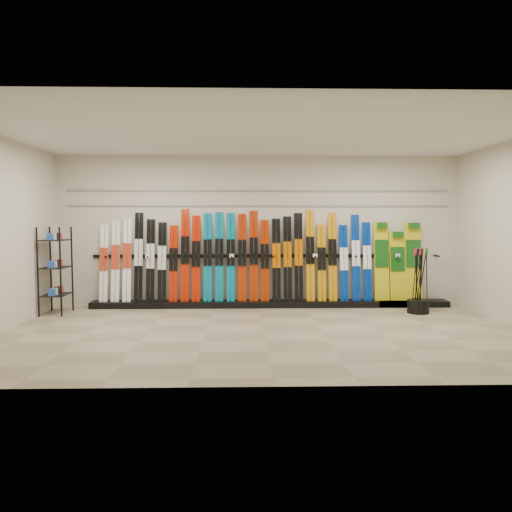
{
  "coord_description": "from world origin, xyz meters",
  "views": [
    {
      "loc": [
        -0.32,
        -7.5,
        1.69
      ],
      "look_at": [
        -0.1,
        1.0,
        1.1
      ],
      "focal_mm": 35.0,
      "sensor_mm": 36.0,
      "label": 1
    }
  ],
  "objects": [
    {
      "name": "pole_bin",
      "position": [
        2.91,
        1.52,
        0.12
      ],
      "size": [
        0.4,
        0.4,
        0.25
      ],
      "primitive_type": "cylinder",
      "color": "black",
      "rests_on": "floor"
    },
    {
      "name": "slatwall_rail_0",
      "position": [
        0.0,
        2.48,
        2.0
      ],
      "size": [
        7.6,
        0.02,
        0.03
      ],
      "primitive_type": "cube",
      "color": "gray",
      "rests_on": "back_wall"
    },
    {
      "name": "slatwall_rail_1",
      "position": [
        0.0,
        2.48,
        2.3
      ],
      "size": [
        7.6,
        0.02,
        0.03
      ],
      "primitive_type": "cube",
      "color": "gray",
      "rests_on": "back_wall"
    },
    {
      "name": "ceiling",
      "position": [
        0.0,
        0.0,
        3.0
      ],
      "size": [
        8.0,
        8.0,
        0.0
      ],
      "primitive_type": "plane",
      "rotation": [
        3.14,
        0.0,
        0.0
      ],
      "color": "silver",
      "rests_on": "back_wall"
    },
    {
      "name": "back_wall",
      "position": [
        0.0,
        2.5,
        1.5
      ],
      "size": [
        8.0,
        0.0,
        8.0
      ],
      "primitive_type": "plane",
      "rotation": [
        1.57,
        0.0,
        0.0
      ],
      "color": "beige",
      "rests_on": "floor"
    },
    {
      "name": "accessory_rack",
      "position": [
        -3.75,
        1.66,
        0.8
      ],
      "size": [
        0.4,
        0.6,
        1.59
      ],
      "primitive_type": "cube",
      "color": "black",
      "rests_on": "floor"
    },
    {
      "name": "floor",
      "position": [
        0.0,
        0.0,
        0.0
      ],
      "size": [
        8.0,
        8.0,
        0.0
      ],
      "primitive_type": "plane",
      "color": "gray",
      "rests_on": "ground"
    },
    {
      "name": "ski_poles",
      "position": [
        2.92,
        1.52,
        0.61
      ],
      "size": [
        0.31,
        0.25,
        1.18
      ],
      "color": "black",
      "rests_on": "pole_bin"
    },
    {
      "name": "skis",
      "position": [
        -0.44,
        2.36,
        0.95
      ],
      "size": [
        5.38,
        0.29,
        1.82
      ],
      "color": "white",
      "rests_on": "ski_rack_base"
    },
    {
      "name": "ski_rack_base",
      "position": [
        0.22,
        2.28,
        0.06
      ],
      "size": [
        8.0,
        0.4,
        0.12
      ],
      "primitive_type": "cube",
      "color": "black",
      "rests_on": "floor"
    },
    {
      "name": "snowboards",
      "position": [
        2.78,
        2.35,
        0.87
      ],
      "size": [
        0.95,
        0.24,
        1.56
      ],
      "color": "gold",
      "rests_on": "ski_rack_base"
    }
  ]
}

